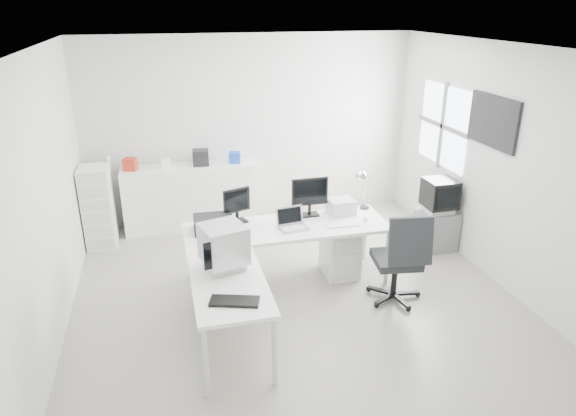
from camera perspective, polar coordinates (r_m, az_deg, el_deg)
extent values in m
cube|color=beige|center=(6.19, 0.46, -9.30)|extent=(5.00, 5.00, 0.01)
cube|color=white|center=(5.30, 0.55, 17.52)|extent=(5.00, 5.00, 0.01)
cube|color=silver|center=(7.94, -4.11, 8.73)|extent=(5.00, 0.02, 2.80)
cube|color=silver|center=(5.55, -25.35, 0.72)|extent=(0.02, 5.00, 2.80)
cube|color=silver|center=(6.65, 21.91, 4.55)|extent=(0.02, 5.00, 2.80)
cube|color=white|center=(6.48, 5.81, -4.84)|extent=(0.40, 0.50, 0.60)
cube|color=black|center=(5.99, -8.28, -1.71)|extent=(0.47, 0.37, 0.16)
cube|color=white|center=(6.10, 6.16, -1.87)|extent=(0.41, 0.14, 0.02)
sphere|color=white|center=(6.24, 8.60, -1.25)|extent=(0.06, 0.06, 0.06)
cube|color=silver|center=(6.42, 5.91, 0.18)|extent=(0.34, 0.30, 0.18)
cube|color=black|center=(4.60, -5.96, -10.26)|extent=(0.47, 0.30, 0.03)
cube|color=slate|center=(7.38, 16.08, -2.38)|extent=(0.51, 0.41, 0.55)
cube|color=white|center=(7.85, -10.84, 1.23)|extent=(1.94, 0.48, 0.97)
cube|color=#AB2B18|center=(7.68, -17.11, 4.67)|extent=(0.21, 0.20, 0.17)
cube|color=white|center=(7.67, -13.37, 4.87)|extent=(0.14, 0.12, 0.13)
cube|color=black|center=(7.68, -9.66, 5.55)|extent=(0.25, 0.23, 0.23)
cube|color=blue|center=(7.74, -5.95, 5.62)|extent=(0.19, 0.18, 0.16)
cylinder|color=white|center=(7.74, -19.34, 4.70)|extent=(0.07, 0.07, 0.22)
cube|color=white|center=(7.56, -20.34, 0.10)|extent=(0.40, 0.48, 1.14)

